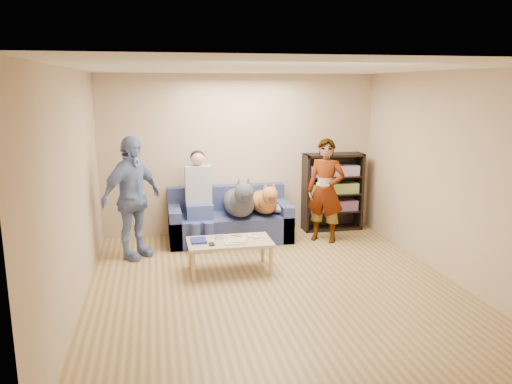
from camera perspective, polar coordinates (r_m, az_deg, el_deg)
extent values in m
plane|color=olive|center=(6.15, 2.28, -11.02)|extent=(5.00, 5.00, 0.00)
plane|color=white|center=(5.66, 2.51, 13.97)|extent=(5.00, 5.00, 0.00)
plane|color=tan|center=(8.18, -1.83, 4.27)|extent=(4.50, 0.00, 4.50)
plane|color=tan|center=(3.47, 12.41, -6.94)|extent=(4.50, 0.00, 4.50)
plane|color=tan|center=(5.67, -20.26, 0.00)|extent=(0.00, 5.00, 5.00)
plane|color=tan|center=(6.67, 21.52, 1.63)|extent=(0.00, 5.00, 5.00)
ellipsoid|color=#AFB0B4|center=(7.94, 3.04, -1.89)|extent=(0.40, 0.34, 0.14)
imported|color=gray|center=(7.82, 7.96, 0.15)|extent=(0.71, 0.66, 1.62)
imported|color=#7D9AC9|center=(7.19, -14.01, -0.67)|extent=(1.03, 1.01, 1.74)
cube|color=white|center=(7.54, 7.06, 0.90)|extent=(0.06, 0.12, 0.03)
cube|color=navy|center=(6.58, -6.56, -5.52)|extent=(0.20, 0.26, 0.03)
cube|color=beige|center=(6.49, -2.46, -5.75)|extent=(0.26, 0.20, 0.02)
cube|color=#BAB395|center=(6.51, -2.23, -5.57)|extent=(0.22, 0.17, 0.01)
cube|color=#B6B7BB|center=(6.67, -4.21, -5.12)|extent=(0.11, 0.06, 0.05)
cube|color=white|center=(6.71, -0.79, -5.06)|extent=(0.04, 0.13, 0.03)
cube|color=white|center=(6.65, 0.02, -5.22)|extent=(0.09, 0.06, 0.03)
cylinder|color=silver|center=(6.58, -1.28, -5.44)|extent=(0.07, 0.07, 0.02)
cylinder|color=silver|center=(6.66, -1.40, -5.24)|extent=(0.07, 0.07, 0.02)
cylinder|color=#DA5C1E|center=(6.42, -3.00, -5.98)|extent=(0.13, 0.06, 0.01)
cylinder|color=black|center=(6.76, -2.25, -5.03)|extent=(0.13, 0.08, 0.01)
cube|color=black|center=(6.43, -5.09, -5.95)|extent=(0.07, 0.12, 0.02)
cube|color=#515B93|center=(7.94, -3.01, -4.04)|extent=(1.90, 0.85, 0.42)
cube|color=#515B93|center=(8.15, -3.39, -0.63)|extent=(1.90, 0.18, 0.40)
cube|color=#515B93|center=(7.84, -9.25, -3.78)|extent=(0.18, 0.85, 0.58)
cube|color=#515B93|center=(8.08, 3.04, -3.15)|extent=(0.18, 0.85, 0.58)
cube|color=#415990|center=(7.72, -6.49, -2.10)|extent=(0.40, 0.38, 0.22)
cylinder|color=#3B5083|center=(7.40, -6.90, -5.32)|extent=(0.14, 0.14, 0.47)
cylinder|color=#3D4987|center=(7.41, -5.36, -5.25)|extent=(0.14, 0.14, 0.47)
cube|color=#B4B3B8|center=(7.73, -6.62, 0.88)|extent=(0.40, 0.24, 0.58)
sphere|color=tan|center=(7.67, -6.69, 3.82)|extent=(0.21, 0.21, 0.21)
ellipsoid|color=black|center=(7.69, -6.72, 4.07)|extent=(0.22, 0.22, 0.19)
ellipsoid|color=#44484E|center=(7.78, -2.03, -1.18)|extent=(0.48, 0.99, 0.41)
sphere|color=#45474E|center=(7.45, -1.62, -1.02)|extent=(0.36, 0.36, 0.36)
sphere|color=#46484F|center=(7.25, -1.38, -0.06)|extent=(0.29, 0.29, 0.29)
cube|color=black|center=(7.13, -1.20, -0.59)|extent=(0.09, 0.14, 0.08)
cone|color=#494C53|center=(7.23, -1.96, 1.14)|extent=(0.09, 0.09, 0.14)
cone|color=#484A52|center=(7.25, -0.89, 1.18)|extent=(0.09, 0.09, 0.14)
cylinder|color=#52565D|center=(8.20, -2.52, -0.79)|extent=(0.06, 0.32, 0.19)
ellipsoid|color=#AD7335|center=(7.94, 0.84, -1.15)|extent=(0.40, 0.83, 0.35)
sphere|color=#AC7634|center=(7.64, 1.32, -1.07)|extent=(0.30, 0.30, 0.30)
sphere|color=#C38B3B|center=(7.46, 1.60, -0.31)|extent=(0.24, 0.24, 0.24)
cube|color=#50251B|center=(7.35, 1.80, -0.76)|extent=(0.08, 0.12, 0.07)
cone|color=#BB7639|center=(7.44, 1.09, 0.66)|extent=(0.08, 0.08, 0.12)
cone|color=#C96C3D|center=(7.47, 2.04, 0.70)|extent=(0.08, 0.08, 0.12)
cylinder|color=#B16D36|center=(8.32, 0.26, -0.78)|extent=(0.05, 0.27, 0.16)
cube|color=tan|center=(6.58, -3.03, -5.74)|extent=(1.10, 0.60, 0.04)
cylinder|color=tan|center=(6.36, -7.17, -8.46)|extent=(0.05, 0.05, 0.38)
cylinder|color=tan|center=(6.51, 1.72, -7.90)|extent=(0.05, 0.05, 0.38)
cylinder|color=tan|center=(6.83, -7.51, -7.00)|extent=(0.05, 0.05, 0.38)
cylinder|color=tan|center=(6.97, 0.77, -6.52)|extent=(0.05, 0.05, 0.38)
cube|color=black|center=(8.37, 5.65, -0.12)|extent=(0.04, 0.34, 1.30)
cube|color=black|center=(8.70, 11.71, 0.15)|extent=(0.04, 0.34, 1.30)
cube|color=black|center=(8.41, 8.87, 4.22)|extent=(1.00, 0.34, 0.04)
cube|color=black|center=(8.67, 8.60, -4.06)|extent=(1.00, 0.34, 0.04)
cube|color=black|center=(8.67, 8.37, 0.23)|extent=(1.00, 0.02, 1.30)
cube|color=black|center=(8.60, 8.67, -2.13)|extent=(0.94, 0.32, 0.03)
cube|color=black|center=(8.53, 8.73, -0.18)|extent=(0.94, 0.32, 0.02)
cube|color=black|center=(8.47, 8.80, 1.80)|extent=(0.94, 0.32, 0.02)
cube|color=#B23333|center=(8.55, 8.73, -1.53)|extent=(0.84, 0.24, 0.17)
cube|color=gold|center=(8.49, 8.80, 0.43)|extent=(0.84, 0.24, 0.17)
cube|color=#994C99|center=(8.43, 8.86, 2.43)|extent=(0.84, 0.24, 0.17)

